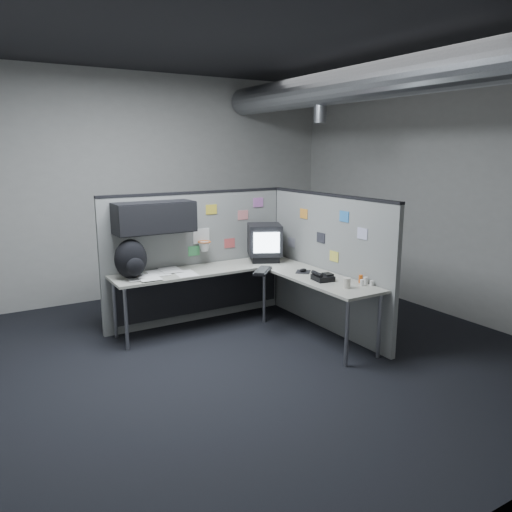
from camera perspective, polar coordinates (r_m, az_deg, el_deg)
room at (r=5.34m, az=5.36°, el=11.70°), size 5.62×5.62×3.22m
partition_back at (r=6.12m, az=-7.90°, el=1.31°), size 2.44×0.42×1.63m
partition_right at (r=5.98m, az=8.11°, el=-0.67°), size 0.07×2.23×1.63m
desk at (r=5.90m, az=-2.17°, el=-2.79°), size 2.31×2.11×0.73m
monitor at (r=6.36m, az=0.98°, el=1.61°), size 0.55×0.55×0.47m
keyboard at (r=5.79m, az=0.75°, el=-1.69°), size 0.39×0.39×0.04m
mouse at (r=5.83m, az=5.41°, el=-1.70°), size 0.25×0.25×0.04m
phone at (r=5.47m, az=7.60°, el=-2.41°), size 0.22×0.24×0.10m
bottles at (r=5.40m, az=12.26°, el=-2.80°), size 0.14×0.20×0.09m
cup at (r=5.21m, az=10.33°, el=-3.06°), size 0.10×0.10×0.11m
papers at (r=5.78m, az=-10.88°, el=-2.05°), size 0.79×0.57×0.02m
backpack at (r=5.63m, az=-14.08°, el=-0.41°), size 0.43×0.42×0.44m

